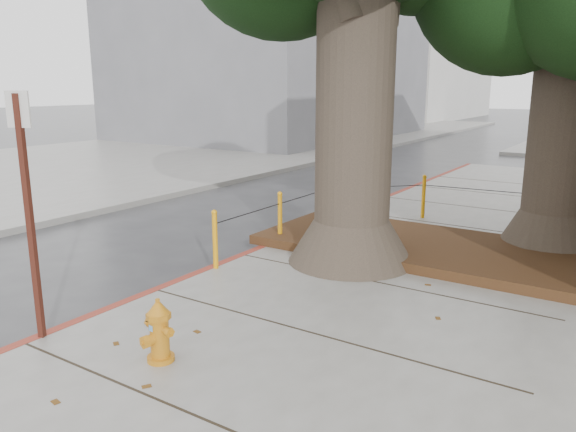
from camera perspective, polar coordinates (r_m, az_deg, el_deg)
name	(u,v)px	position (r m, az deg, el deg)	size (l,w,h in m)	color
ground	(271,333)	(7.03, -1.74, -11.78)	(140.00, 140.00, 0.00)	#28282B
sidewalk_opposite	(129,159)	(23.49, -15.90, 5.62)	(14.00, 60.00, 0.15)	slate
curb_red	(260,252)	(9.99, -2.90, -3.63)	(0.14, 26.00, 0.16)	maroon
planter_bed	(446,250)	(9.90, 15.78, -3.36)	(6.40, 2.60, 0.16)	black
building_far_grey	(277,29)	(33.13, -1.17, 18.45)	(12.00, 16.00, 12.00)	slate
building_far_white	(402,33)	(54.48, 11.49, 17.72)	(12.00, 18.00, 15.00)	silver
bollard_ring	(365,208)	(10.85, 7.81, 0.82)	(3.79, 5.39, 0.95)	orange
fire_hydrant	(159,331)	(6.06, -12.98, -11.31)	(0.37, 0.34, 0.69)	orange
signpost	(28,204)	(6.70, -24.90, 1.16)	(0.26, 0.12, 2.76)	#471911
car_dark	(359,136)	(27.49, 7.21, 8.04)	(1.53, 3.76, 1.09)	black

